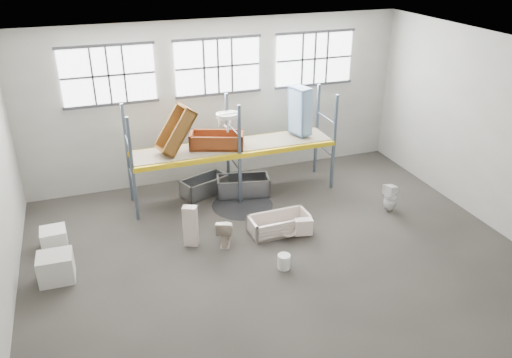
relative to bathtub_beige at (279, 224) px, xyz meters
name	(u,v)px	position (x,y,z in m)	size (l,w,h in m)	color
floor	(276,256)	(-0.48, -0.98, -0.29)	(12.00, 10.00, 0.10)	#48433D
ceiling	(280,49)	(-0.48, -0.98, 4.81)	(12.00, 10.00, 0.10)	silver
wall_back	(218,101)	(-0.48, 4.07, 2.26)	(12.00, 0.10, 5.00)	#9F9D92
wall_front	(408,296)	(-0.48, -6.03, 2.26)	(12.00, 0.10, 5.00)	#ACABA0
wall_right	(491,131)	(5.57, -0.98, 2.26)	(0.10, 10.00, 5.00)	#ACABA0
window_left	(108,75)	(-3.68, 3.96, 3.36)	(2.60, 0.04, 1.60)	white
window_mid	(218,66)	(-0.48, 3.96, 3.36)	(2.60, 0.04, 1.60)	white
window_right	(314,59)	(2.72, 3.96, 3.36)	(2.60, 0.04, 1.60)	white
rack_upright_la	(133,170)	(-3.48, 1.92, 1.26)	(0.08, 0.08, 3.00)	slate
rack_upright_lb	(127,154)	(-3.48, 3.12, 1.26)	(0.08, 0.08, 3.00)	slate
rack_upright_ma	(240,156)	(-0.48, 1.92, 1.26)	(0.08, 0.08, 3.00)	slate
rack_upright_mb	(228,141)	(-0.48, 3.12, 1.26)	(0.08, 0.08, 3.00)	slate
rack_upright_ra	(334,143)	(2.52, 1.92, 1.26)	(0.08, 0.08, 3.00)	slate
rack_upright_rb	(317,130)	(2.52, 3.12, 1.26)	(0.08, 0.08, 3.00)	slate
rack_beam_front	(240,156)	(-0.48, 1.92, 1.26)	(6.00, 0.10, 0.14)	yellow
rack_beam_back	(228,141)	(-0.48, 3.12, 1.26)	(6.00, 0.10, 0.14)	yellow
shelf_deck	(233,146)	(-0.48, 2.52, 1.34)	(5.90, 1.10, 0.03)	gray
wet_patch	(242,205)	(-0.48, 1.72, -0.23)	(1.80, 1.80, 0.00)	black
bathtub_beige	(279,224)	(0.00, 0.00, 0.00)	(1.60, 0.75, 0.47)	beige
cistern_spare	(303,227)	(0.51, -0.42, 0.04)	(0.47, 0.22, 0.45)	#F4DAD0
sink_in_tub	(289,234)	(0.08, -0.45, -0.08)	(0.39, 0.39, 0.14)	beige
toilet_beige	(225,230)	(-1.52, -0.05, 0.14)	(0.42, 0.73, 0.75)	beige
cistern_tall	(191,226)	(-2.36, 0.17, 0.31)	(0.35, 0.23, 1.09)	beige
toilet_white	(391,197)	(3.42, 0.01, 0.19)	(0.38, 0.39, 0.84)	white
steel_tub_left	(205,186)	(-1.32, 2.83, 0.03)	(1.43, 0.67, 0.52)	#A5A9AD
steel_tub_right	(243,186)	(-0.23, 2.39, 0.05)	(1.56, 0.73, 0.57)	#92949A
rust_tub_flat	(217,140)	(-0.97, 2.52, 1.58)	(1.54, 0.72, 0.43)	maroon
rust_tub_tilted	(176,130)	(-2.15, 2.47, 2.06)	(1.42, 0.66, 0.40)	brown
sink_on_shelf	(228,131)	(-0.66, 2.40, 1.86)	(0.67, 0.51, 0.59)	silver
blue_tub_upright	(300,111)	(1.66, 2.59, 2.16)	(1.45, 0.68, 0.41)	#89B2DD
bucket	(284,261)	(-0.51, -1.57, -0.06)	(0.31, 0.31, 0.36)	silver
carton_near	(56,267)	(-5.60, -0.25, 0.10)	(0.77, 0.66, 0.66)	beige
carton_far	(54,238)	(-5.66, 1.21, 0.02)	(0.62, 0.62, 0.51)	white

